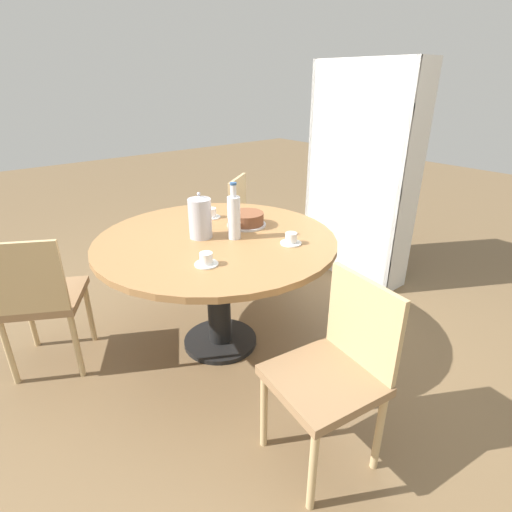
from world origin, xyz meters
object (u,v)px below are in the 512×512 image
Objects in this scene: cake_main at (246,219)px; cup_a at (211,214)px; coffee_pot at (200,217)px; cup_c at (206,260)px; cup_b at (291,239)px; bookshelf at (357,177)px; chair_a at (334,369)px; chair_b at (254,225)px; chair_c at (40,297)px; water_bottle at (234,216)px.

cake_main is 2.05× the size of cup_a.
coffee_pot is 2.24× the size of cup_c.
bookshelf is at bearing 111.87° from cup_b.
cup_a is (-0.27, -0.08, -0.01)m from cake_main.
chair_a is 1.00× the size of chair_b.
chair_c is (-1.46, -0.82, 0.00)m from chair_a.
bookshelf is 14.45× the size of cup_c.
water_bottle is at bearing 45.48° from coffee_pot.
cake_main is 0.62m from cup_c.
cup_c is (-0.73, -0.16, 0.30)m from chair_a.
chair_b is at bearing 55.94° from bookshelf.
cup_b is at bearing 35.30° from water_bottle.
bookshelf reaches higher than water_bottle.
cup_a is 0.68m from cup_b.
bookshelf is 1.25m from cake_main.
chair_b is 0.85m from cake_main.
water_bottle is at bearing 98.85° from bookshelf.
water_bottle is 0.43m from cup_a.
chair_c is at bearing 151.13° from chair_b.
water_bottle is 2.73× the size of cup_b.
cup_b is (0.40, 0.00, -0.01)m from cake_main.
chair_c is 7.17× the size of cup_c.
coffee_pot is 0.34m from cake_main.
chair_b is 0.75m from cup_a.
bookshelf is 5.30× the size of water_bottle.
cake_main is at bearing 94.46° from bookshelf.
chair_b is 7.17× the size of cup_a.
bookshelf is 1.45m from water_bottle.
coffee_pot is 2.24× the size of cup_b.
bookshelf is (0.31, 2.42, 0.39)m from chair_c.
cake_main is 2.05× the size of cup_b.
bookshelf reaches higher than cup_b.
water_bottle reaches higher than coffee_pot.
chair_a is 1.16m from cake_main.
cake_main is at bearing 16.92° from cup_a.
water_bottle is 0.35m from cup_b.
cup_b is at bearing 111.87° from bookshelf.
bookshelf reaches higher than chair_a.
chair_b is 0.95m from bookshelf.
chair_b is 7.17× the size of cup_c.
bookshelf is at bearing -157.54° from chair_c.
chair_c is at bearing -118.20° from water_bottle.
cake_main is (0.40, 1.18, 0.31)m from chair_c.
coffee_pot is at bearing -134.52° from water_bottle.
bookshelf is at bearing 134.41° from chair_a.
chair_c reaches higher than cup_b.
cup_b is (0.27, 0.19, -0.11)m from water_bottle.
cup_c is at bearing -58.03° from water_bottle.
chair_b is 1.72m from chair_c.
cup_b is at bearing 7.42° from cup_a.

